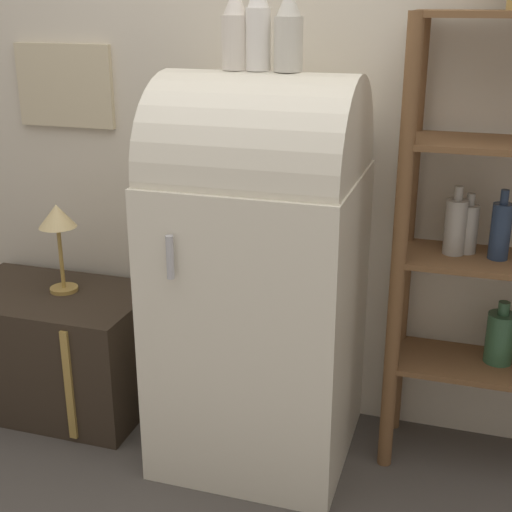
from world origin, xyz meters
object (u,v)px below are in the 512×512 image
refrigerator (260,268)px  vase_left (235,31)px  desk_lamp (58,224)px  vase_right (289,32)px  vase_center (258,26)px  suitcase_trunk (55,349)px

refrigerator → vase_left: 0.78m
desk_lamp → vase_right: bearing=-4.5°
vase_left → vase_center: 0.08m
suitcase_trunk → vase_center: 1.54m
refrigerator → vase_right: 0.78m
vase_left → vase_right: size_ratio=1.01×
suitcase_trunk → vase_right: size_ratio=3.08×
vase_right → suitcase_trunk: bearing=177.9°
vase_center → vase_right: size_ratio=1.15×
vase_left → suitcase_trunk: bearing=178.1°
suitcase_trunk → vase_right: (0.97, -0.04, 1.25)m
refrigerator → desk_lamp: size_ratio=3.86×
refrigerator → vase_center: vase_center is taller
vase_center → vase_left: bearing=176.5°
vase_right → refrigerator: bearing=-176.2°
refrigerator → vase_right: (0.09, 0.01, 0.78)m
desk_lamp → refrigerator: bearing=-5.3°
vase_right → desk_lamp: size_ratio=0.70×
refrigerator → suitcase_trunk: 1.00m
vase_right → vase_center: bearing=177.4°
vase_left → desk_lamp: size_ratio=0.71×
vase_center → vase_right: 0.10m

